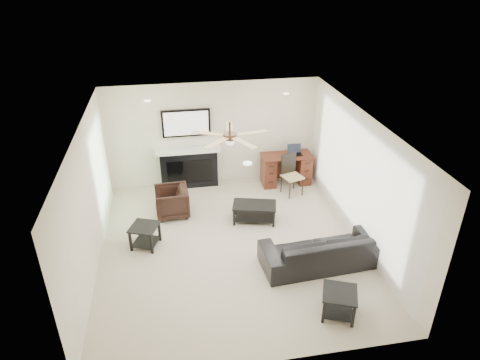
{
  "coord_description": "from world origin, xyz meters",
  "views": [
    {
      "loc": [
        -1.01,
        -6.69,
        5.03
      ],
      "look_at": [
        0.23,
        0.42,
        1.2
      ],
      "focal_mm": 32.0,
      "sensor_mm": 36.0,
      "label": 1
    }
  ],
  "objects_px": {
    "coffee_table": "(254,213)",
    "fireplace_unit": "(188,150)",
    "sofa": "(321,249)",
    "armchair": "(172,202)",
    "desk": "(286,169)"
  },
  "relations": [
    {
      "from": "armchair",
      "to": "desk",
      "type": "height_order",
      "value": "desk"
    },
    {
      "from": "sofa",
      "to": "fireplace_unit",
      "type": "height_order",
      "value": "fireplace_unit"
    },
    {
      "from": "coffee_table",
      "to": "fireplace_unit",
      "type": "height_order",
      "value": "fireplace_unit"
    },
    {
      "from": "sofa",
      "to": "coffee_table",
      "type": "distance_m",
      "value": 1.84
    },
    {
      "from": "armchair",
      "to": "sofa",
      "type": "bearing_deg",
      "value": 47.74
    },
    {
      "from": "sofa",
      "to": "coffee_table",
      "type": "height_order",
      "value": "sofa"
    },
    {
      "from": "desk",
      "to": "coffee_table",
      "type": "bearing_deg",
      "value": -125.76
    },
    {
      "from": "sofa",
      "to": "armchair",
      "type": "relative_size",
      "value": 3.07
    },
    {
      "from": "armchair",
      "to": "coffee_table",
      "type": "distance_m",
      "value": 1.79
    },
    {
      "from": "coffee_table",
      "to": "desk",
      "type": "height_order",
      "value": "desk"
    },
    {
      "from": "fireplace_unit",
      "to": "sofa",
      "type": "bearing_deg",
      "value": -57.8
    },
    {
      "from": "fireplace_unit",
      "to": "armchair",
      "type": "bearing_deg",
      "value": -110.61
    },
    {
      "from": "sofa",
      "to": "armchair",
      "type": "height_order",
      "value": "armchair"
    },
    {
      "from": "coffee_table",
      "to": "desk",
      "type": "bearing_deg",
      "value": 68.52
    },
    {
      "from": "fireplace_unit",
      "to": "desk",
      "type": "relative_size",
      "value": 1.57
    }
  ]
}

